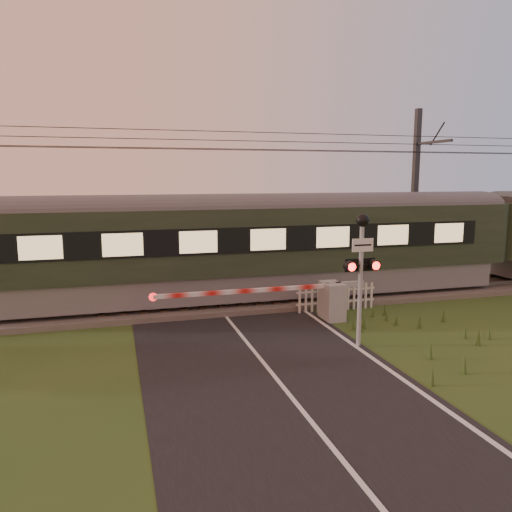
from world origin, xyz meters
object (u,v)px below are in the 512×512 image
object	(u,v)px
train	(489,236)
catenary_mast	(416,192)
boom_gate	(324,299)
picket_fence	(336,298)
crossing_signal	(361,256)

from	to	relation	value
train	catenary_mast	bearing A→B (deg)	133.46
boom_gate	catenary_mast	bearing A→B (deg)	37.65
train	boom_gate	world-z (taller)	train
picket_fence	crossing_signal	bearing A→B (deg)	-105.46
train	boom_gate	size ratio (longest dim) A/B	5.70
crossing_signal	train	bearing A→B (deg)	31.72
picket_fence	catenary_mast	distance (m)	7.78
train	boom_gate	xyz separation A→B (m)	(-8.63, -2.79, -1.43)
train	catenary_mast	distance (m)	3.54
boom_gate	train	bearing A→B (deg)	17.93
picket_fence	train	bearing A→B (deg)	13.70
crossing_signal	picket_fence	xyz separation A→B (m)	(0.97, 3.51, -2.03)
train	picket_fence	bearing A→B (deg)	-166.30
crossing_signal	picket_fence	world-z (taller)	crossing_signal
train	boom_gate	bearing A→B (deg)	-162.07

